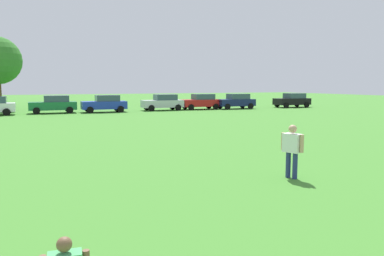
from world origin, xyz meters
The scene contains 8 objects.
ground_plane centered at (0.00, 30.00, 0.00)m, with size 160.00×160.00×0.00m, color #42842D.
adult_bystander centered at (7.00, 9.59, 0.94)m, with size 0.44×0.72×1.58m.
parked_car_green_1 centered at (1.81, 39.10, 0.86)m, with size 4.30×2.02×1.68m.
parked_car_blue_2 centered at (6.54, 38.51, 0.86)m, with size 4.30×2.02×1.68m.
parked_car_silver_3 centered at (12.71, 38.89, 0.86)m, with size 4.30×2.02×1.68m.
parked_car_red_4 centered at (17.08, 38.83, 0.86)m, with size 4.30×2.02×1.68m.
parked_car_navy_5 centered at (21.12, 38.18, 0.86)m, with size 4.30×2.02×1.68m.
parked_car_black_6 centered at (28.66, 37.89, 0.86)m, with size 4.30×2.02×1.68m.
Camera 1 is at (0.10, 0.65, 2.74)m, focal length 35.47 mm.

